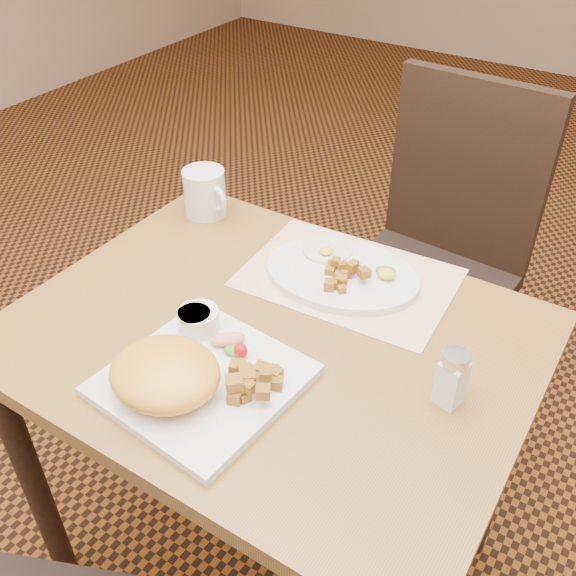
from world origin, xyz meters
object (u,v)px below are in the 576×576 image
Objects in this scene: table at (271,376)px; plate_oval at (342,274)px; salt_shaker at (452,377)px; coffee_mug at (205,193)px; chair_far at (439,248)px; plate_square at (203,380)px.

plate_oval reaches higher than table.
coffee_mug reaches higher than salt_shaker.
salt_shaker is 0.72m from coffee_mug.
plate_oval is (0.03, 0.21, 0.12)m from table.
table is 0.93× the size of chair_far.
table is 3.21× the size of plate_square.
plate_square is at bearing -52.33° from coffee_mug.
chair_far is at bearing 85.58° from table.
plate_square is at bearing -96.77° from table.
coffee_mug is (-0.38, 0.06, 0.04)m from plate_oval.
chair_far reaches higher than plate_oval.
chair_far is at bearing 49.03° from coffee_mug.
table is at bearing 89.08° from chair_far.
table is 2.96× the size of plate_oval.
plate_oval reaches higher than plate_square.
plate_square is (-0.02, -0.16, 0.12)m from table.
salt_shaker is at bearing -33.27° from plate_oval.
coffee_mug is (-0.33, 0.42, 0.04)m from plate_square.
table is 0.36m from salt_shaker.
plate_square is at bearing -152.88° from salt_shaker.
salt_shaker is at bearing 2.41° from table.
table is at bearing -37.01° from coffee_mug.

